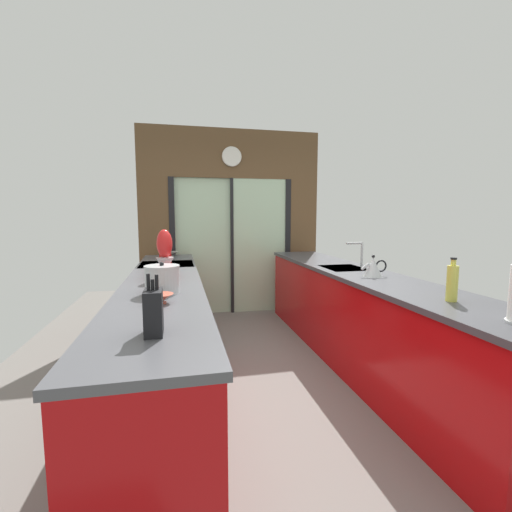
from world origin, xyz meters
The scene contains 13 objects.
ground_plane centered at (0.00, 0.60, -0.01)m, with size 5.04×7.60×0.02m, color slate.
back_wall_unit centered at (0.00, 2.40, 1.52)m, with size 2.64×0.12×2.70m.
left_counter_run centered at (-0.91, 0.13, 0.47)m, with size 0.62×3.80×0.92m.
right_counter_run centered at (0.91, 0.30, 0.46)m, with size 0.62×3.80×0.92m.
sink_faucet centered at (1.06, 0.55, 1.10)m, with size 0.19×0.02×0.26m.
oven_range centered at (-0.91, 1.25, 0.46)m, with size 0.60×0.60×0.92m.
mixing_bowl_near centered at (-0.89, -0.57, 0.95)m, with size 0.16×0.16×0.06m.
mixing_bowl_far centered at (-0.89, 2.02, 0.95)m, with size 0.21×0.21×0.06m.
knife_block centered at (-0.89, -1.15, 1.03)m, with size 0.08×0.14×0.28m.
stand_mixer centered at (-0.89, 0.31, 1.08)m, with size 0.17×0.27×0.42m.
stock_pot centered at (-0.89, -0.28, 1.02)m, with size 0.24×0.24×0.22m.
kettle centered at (0.89, 0.00, 1.01)m, with size 0.25×0.17×0.19m.
soap_bottle centered at (0.89, -0.91, 1.04)m, with size 0.07×0.07×0.28m.
Camera 1 is at (-0.77, -2.73, 1.45)m, focal length 24.46 mm.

